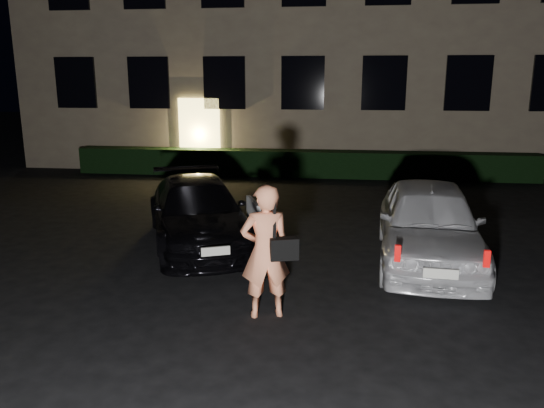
# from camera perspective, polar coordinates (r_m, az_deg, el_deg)

# --- Properties ---
(ground) EXTENTS (80.00, 80.00, 0.00)m
(ground) POSITION_cam_1_polar(r_m,az_deg,el_deg) (7.54, -2.69, -11.65)
(ground) COLOR black
(ground) RESTS_ON ground
(building) EXTENTS (20.00, 8.11, 12.00)m
(building) POSITION_cam_1_polar(r_m,az_deg,el_deg) (21.92, 4.20, 20.83)
(building) COLOR #776655
(building) RESTS_ON ground
(hedge) EXTENTS (15.00, 0.70, 0.85)m
(hedge) POSITION_cam_1_polar(r_m,az_deg,el_deg) (17.48, 3.12, 4.37)
(hedge) COLOR black
(hedge) RESTS_ON ground
(sedan) EXTENTS (3.23, 4.64, 1.25)m
(sedan) POSITION_cam_1_polar(r_m,az_deg,el_deg) (10.48, -7.96, -0.86)
(sedan) COLOR black
(sedan) RESTS_ON ground
(hatch) EXTENTS (1.99, 4.31, 1.43)m
(hatch) POSITION_cam_1_polar(r_m,az_deg,el_deg) (9.69, 16.49, -1.93)
(hatch) COLOR silver
(hatch) RESTS_ON ground
(man) EXTENTS (0.85, 0.62, 1.85)m
(man) POSITION_cam_1_polar(r_m,az_deg,el_deg) (7.13, -0.65, -5.12)
(man) COLOR #FF9467
(man) RESTS_ON ground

